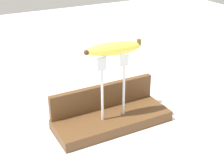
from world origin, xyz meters
TOP-DOWN VIEW (x-y plane):
  - ground_plane at (0.00, 0.00)m, footprint 3.00×3.00m
  - wooden_board at (0.00, 0.00)m, footprint 0.33×0.13m
  - board_backstop at (0.00, 0.06)m, footprint 0.33×0.02m
  - fork_stand_center at (0.00, -0.01)m, footprint 0.09×0.01m
  - banana_raised_center at (-0.00, -0.01)m, footprint 0.16×0.06m
  - fork_fallen_far at (0.17, 0.15)m, footprint 0.16×0.06m
  - banana_chunk_near at (0.08, 0.15)m, footprint 0.04×0.06m

SIDE VIEW (x-z plane):
  - ground_plane at x=0.00m, z-range 0.00..0.00m
  - fork_fallen_far at x=0.17m, z-range 0.00..0.01m
  - wooden_board at x=0.00m, z-range 0.00..0.03m
  - banana_chunk_near at x=0.08m, z-range 0.00..0.03m
  - board_backstop at x=0.00m, z-range 0.03..0.10m
  - fork_stand_center at x=0.00m, z-range 0.05..0.23m
  - banana_raised_center at x=0.00m, z-range 0.22..0.25m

